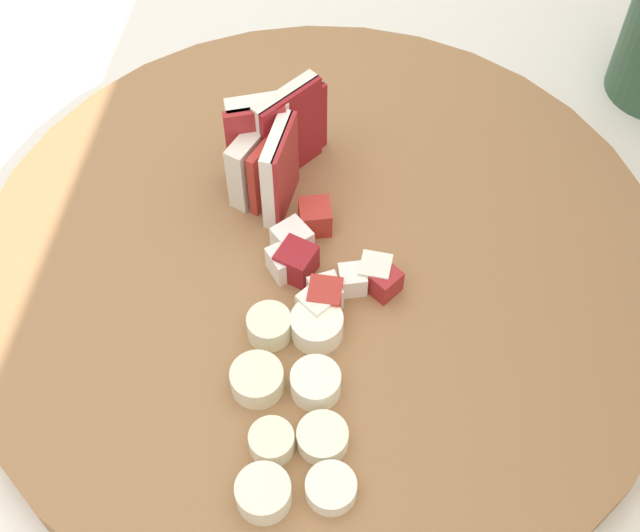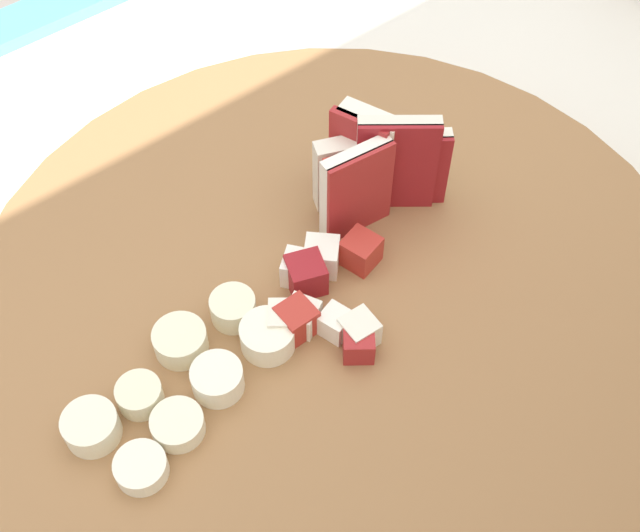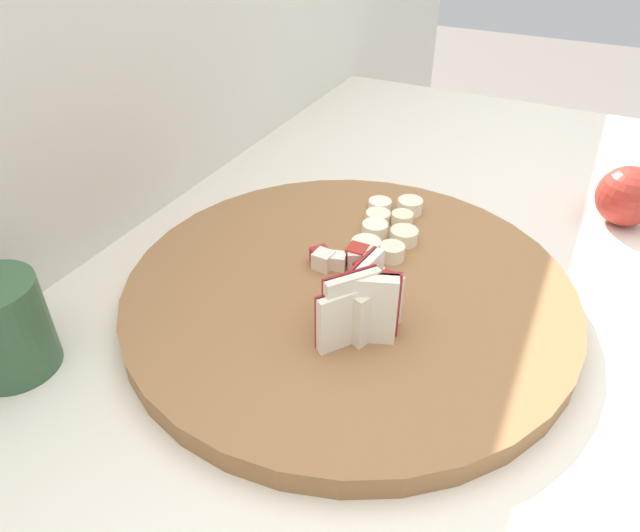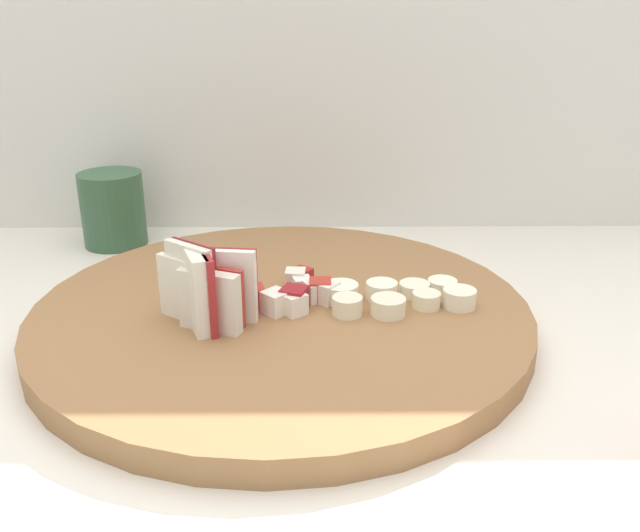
{
  "view_description": "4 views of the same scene",
  "coord_description": "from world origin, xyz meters",
  "px_view_note": "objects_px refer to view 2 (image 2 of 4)",
  "views": [
    {
      "loc": [
        0.29,
        0.09,
        1.36
      ],
      "look_at": [
        -0.0,
        0.05,
        0.94
      ],
      "focal_mm": 49.63,
      "sensor_mm": 36.0,
      "label": 1
    },
    {
      "loc": [
        0.16,
        0.25,
        1.32
      ],
      "look_at": [
        0.0,
        0.05,
        0.97
      ],
      "focal_mm": 47.28,
      "sensor_mm": 36.0,
      "label": 2
    },
    {
      "loc": [
        -0.41,
        -0.12,
        1.26
      ],
      "look_at": [
        -0.04,
        0.06,
        0.97
      ],
      "focal_mm": 32.24,
      "sensor_mm": 36.0,
      "label": 3
    },
    {
      "loc": [
        0.02,
        -0.48,
        1.18
      ],
      "look_at": [
        0.02,
        0.08,
        0.96
      ],
      "focal_mm": 37.71,
      "sensor_mm": 36.0,
      "label": 4
    }
  ],
  "objects_px": {
    "apple_wedge_fan": "(376,169)",
    "apple_dice_pile": "(320,295)",
    "cutting_board": "(337,302)",
    "banana_slice_rows": "(187,377)"
  },
  "relations": [
    {
      "from": "apple_wedge_fan",
      "to": "apple_dice_pile",
      "type": "relative_size",
      "value": 0.95
    },
    {
      "from": "cutting_board",
      "to": "banana_slice_rows",
      "type": "distance_m",
      "value": 0.1
    },
    {
      "from": "banana_slice_rows",
      "to": "cutting_board",
      "type": "bearing_deg",
      "value": 178.84
    },
    {
      "from": "apple_dice_pile",
      "to": "apple_wedge_fan",
      "type": "bearing_deg",
      "value": -151.59
    },
    {
      "from": "apple_wedge_fan",
      "to": "banana_slice_rows",
      "type": "distance_m",
      "value": 0.16
    },
    {
      "from": "apple_wedge_fan",
      "to": "banana_slice_rows",
      "type": "bearing_deg",
      "value": 12.74
    },
    {
      "from": "cutting_board",
      "to": "apple_wedge_fan",
      "type": "relative_size",
      "value": 5.17
    },
    {
      "from": "apple_wedge_fan",
      "to": "apple_dice_pile",
      "type": "xyz_separation_m",
      "value": [
        0.07,
        0.04,
        -0.02
      ]
    },
    {
      "from": "apple_wedge_fan",
      "to": "banana_slice_rows",
      "type": "relative_size",
      "value": 0.64
    },
    {
      "from": "cutting_board",
      "to": "apple_wedge_fan",
      "type": "distance_m",
      "value": 0.08
    }
  ]
}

